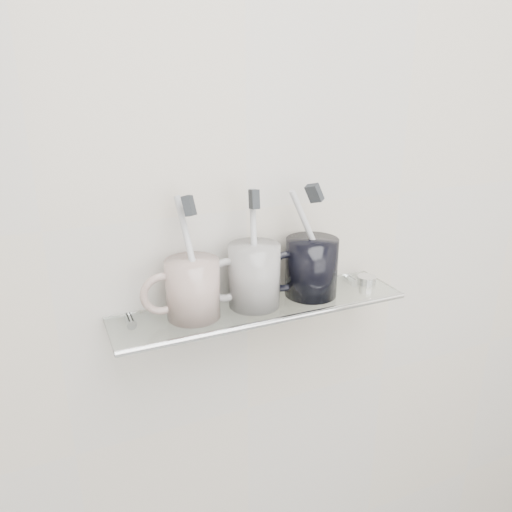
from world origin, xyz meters
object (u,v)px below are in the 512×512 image
mug_left (193,289)px  mug_right (311,267)px  mug_center (254,276)px  shelf_glass (261,307)px

mug_left → mug_right: 0.21m
mug_center → mug_right: bearing=-2.2°
mug_right → mug_center: bearing=-163.5°
mug_left → mug_right: mug_right is taller
shelf_glass → mug_right: (0.10, 0.00, 0.05)m
mug_center → mug_right: size_ratio=1.04×
mug_center → mug_left: bearing=177.8°
mug_left → mug_center: size_ratio=0.90×
mug_right → shelf_glass: bearing=-160.5°
mug_center → mug_right: mug_center is taller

